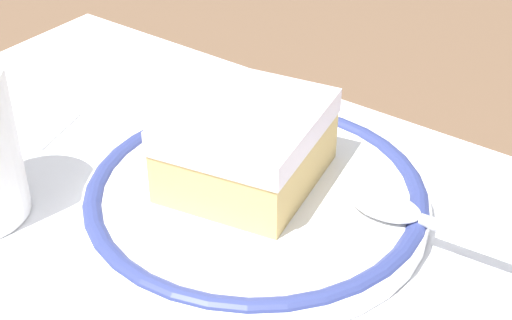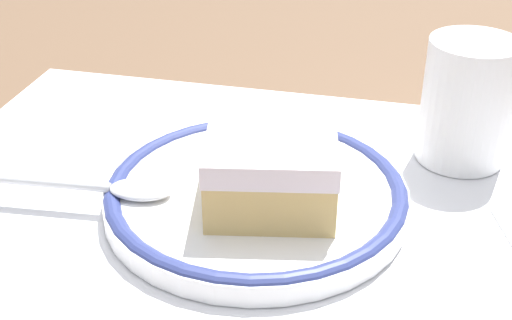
% 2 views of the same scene
% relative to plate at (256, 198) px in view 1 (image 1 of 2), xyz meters
% --- Properties ---
extents(ground_plane, '(2.40, 2.40, 0.00)m').
position_rel_plate_xyz_m(ground_plane, '(0.02, 0.02, -0.01)').
color(ground_plane, brown).
extents(placemat, '(0.51, 0.31, 0.00)m').
position_rel_plate_xyz_m(placemat, '(0.02, 0.02, -0.01)').
color(placemat, white).
rests_on(placemat, ground_plane).
extents(plate, '(0.19, 0.19, 0.02)m').
position_rel_plate_xyz_m(plate, '(0.00, 0.00, 0.00)').
color(plate, white).
rests_on(plate, placemat).
extents(cake_slice, '(0.09, 0.10, 0.04)m').
position_rel_plate_xyz_m(cake_slice, '(0.01, -0.01, 0.03)').
color(cake_slice, '#DBB76B').
rests_on(cake_slice, plate).
extents(spoon, '(0.13, 0.03, 0.01)m').
position_rel_plate_xyz_m(spoon, '(-0.09, -0.03, 0.01)').
color(spoon, silver).
rests_on(spoon, plate).
extents(sugar_packet, '(0.04, 0.06, 0.01)m').
position_rel_plate_xyz_m(sugar_packet, '(0.16, 0.01, -0.01)').
color(sugar_packet, white).
rests_on(sugar_packet, placemat).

